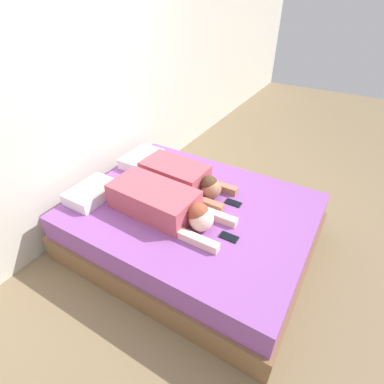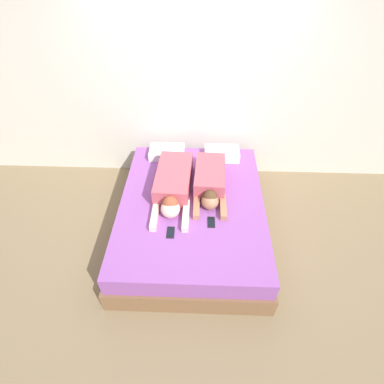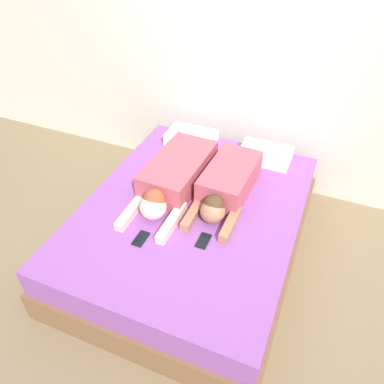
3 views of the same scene
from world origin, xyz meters
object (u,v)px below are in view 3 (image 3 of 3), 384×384
at_px(person_left, 174,177).
at_px(person_right, 226,185).
at_px(pillow_head_right, 266,154).
at_px(cell_phone_left, 141,239).
at_px(pillow_head_left, 191,138).
at_px(cell_phone_right, 204,241).
at_px(bed, 192,229).

bearing_deg(person_left, person_right, 9.78).
bearing_deg(person_right, person_left, -170.22).
bearing_deg(pillow_head_right, person_left, -129.92).
relative_size(person_right, cell_phone_left, 6.21).
bearing_deg(pillow_head_right, cell_phone_left, -113.36).
distance_m(pillow_head_left, cell_phone_right, 1.32).
bearing_deg(pillow_head_right, pillow_head_left, 180.00).
height_order(bed, cell_phone_right, cell_phone_right).
relative_size(bed, person_right, 2.33).
bearing_deg(cell_phone_right, person_left, 133.56).
relative_size(pillow_head_left, cell_phone_right, 3.09).
relative_size(bed, person_left, 1.95).
relative_size(pillow_head_right, cell_phone_right, 3.09).
distance_m(bed, person_left, 0.46).
height_order(pillow_head_left, person_right, person_right).
bearing_deg(person_right, cell_phone_right, -88.28).
relative_size(person_right, cell_phone_right, 6.21).
bearing_deg(pillow_head_left, person_left, -78.43).
distance_m(bed, pillow_head_left, 1.00).
bearing_deg(pillow_head_left, cell_phone_right, -63.42).
xyz_separation_m(pillow_head_right, cell_phone_left, (-0.58, -1.34, -0.05)).
distance_m(pillow_head_left, person_left, 0.73).
bearing_deg(person_left, pillow_head_left, 101.57).
relative_size(pillow_head_left, pillow_head_right, 1.00).
bearing_deg(person_right, pillow_head_left, 131.93).
distance_m(pillow_head_left, cell_phone_left, 1.35).
xyz_separation_m(bed, pillow_head_left, (-0.37, 0.87, 0.31)).
distance_m(cell_phone_left, cell_phone_right, 0.45).
height_order(person_left, cell_phone_left, person_left).
relative_size(pillow_head_right, person_right, 0.50).
xyz_separation_m(bed, cell_phone_right, (0.22, -0.31, 0.26)).
height_order(bed, person_right, person_right).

